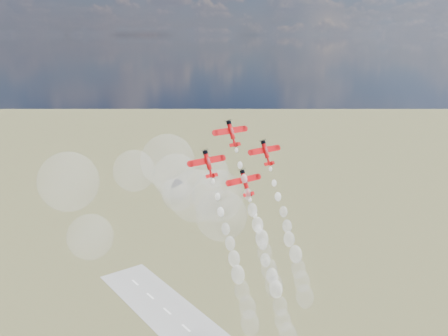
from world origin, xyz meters
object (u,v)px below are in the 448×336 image
Objects in this scene: plane_lead at (232,133)px; plane_right at (266,152)px; plane_left at (208,163)px; plane_slot at (245,182)px.

plane_right is at bearing -16.99° from plane_lead.
plane_left is at bearing 180.00° from plane_right.
plane_lead is 15.30m from plane_right.
plane_right is 1.00× the size of plane_slot.
plane_left and plane_right have the same top height.
plane_left reaches higher than plane_slot.
plane_right is at bearing 0.00° from plane_left.
plane_left is 25.07m from plane_right.
plane_lead is 1.00× the size of plane_right.
plane_left is (-12.53, -3.83, -7.89)m from plane_lead.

